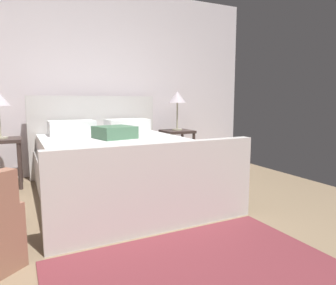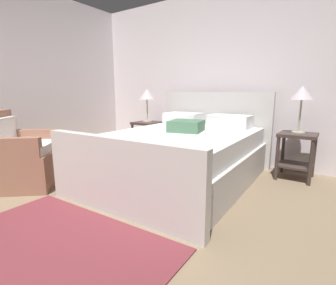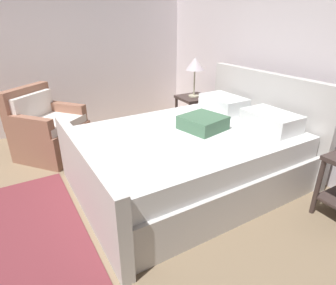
% 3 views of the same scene
% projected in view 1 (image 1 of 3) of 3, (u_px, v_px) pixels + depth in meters
% --- Properties ---
extents(wall_back, '(5.04, 0.12, 2.68)m').
position_uv_depth(wall_back, '(94.00, 81.00, 4.50)').
color(wall_back, silver).
rests_on(wall_back, ground).
extents(bed, '(1.82, 2.34, 1.12)m').
position_uv_depth(bed, '(117.00, 164.00, 3.46)').
color(bed, silver).
rests_on(bed, ground).
extents(nightstand_right, '(0.44, 0.44, 0.60)m').
position_uv_depth(nightstand_right, '(177.00, 143.00, 4.74)').
color(nightstand_right, '#3B2D29').
rests_on(nightstand_right, ground).
extents(table_lamp_right, '(0.27, 0.27, 0.60)m').
position_uv_depth(table_lamp_right, '(177.00, 99.00, 4.65)').
color(table_lamp_right, '#B7B293').
rests_on(table_lamp_right, nightstand_right).
extents(nightstand_left, '(0.44, 0.44, 0.60)m').
position_uv_depth(nightstand_left, '(2.00, 155.00, 3.67)').
color(nightstand_left, '#3B2D29').
rests_on(nightstand_left, ground).
extents(area_rug, '(1.82, 1.30, 0.01)m').
position_uv_depth(area_rug, '(204.00, 277.00, 1.81)').
color(area_rug, maroon).
rests_on(area_rug, ground).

